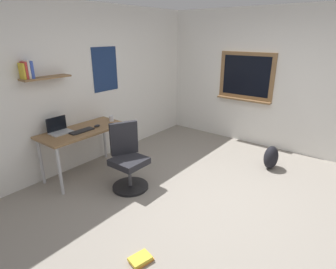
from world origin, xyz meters
The scene contains 11 objects.
ground_plane centered at (0.00, 0.00, 0.00)m, with size 5.20×5.20×0.00m, color gray.
wall_back centered at (0.00, 2.45, 1.30)m, with size 5.00×0.30×2.60m.
wall_right centered at (2.45, 0.03, 1.30)m, with size 0.22×5.00×2.60m.
desk centered at (-0.51, 2.06, 0.67)m, with size 1.31×0.61×0.75m.
office_chair centered at (-0.38, 1.24, 0.41)m, with size 0.54×0.56×0.95m.
laptop centered at (-0.80, 2.21, 0.80)m, with size 0.31×0.21×0.23m.
keyboard centered at (-0.58, 1.99, 0.76)m, with size 0.37×0.13×0.02m, color black.
computer_mouse centered at (-0.30, 1.99, 0.77)m, with size 0.10×0.06×0.03m, color #262628.
coffee_mug centered at (0.04, 2.04, 0.79)m, with size 0.08×0.08×0.09m, color silver.
backpack centered at (1.48, -0.21, 0.20)m, with size 0.32×0.22×0.39m, color black.
book_stack_on_floor centered at (-1.33, 0.11, 0.03)m, with size 0.25×0.20×0.06m.
Camera 1 is at (-2.84, -1.40, 2.12)m, focal length 29.36 mm.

